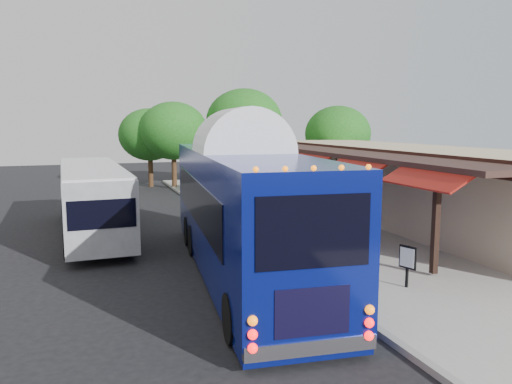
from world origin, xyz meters
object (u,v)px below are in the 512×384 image
object	(u,v)px
city_bus	(92,197)
coach_bus	(242,204)
ped_a	(317,218)
sign_board	(407,259)
ped_d	(232,181)
ped_c	(269,203)
ped_b	(268,210)

from	to	relation	value
city_bus	coach_bus	bearing A→B (deg)	-62.18
coach_bus	ped_a	bearing A→B (deg)	40.54
city_bus	sign_board	world-z (taller)	city_bus
coach_bus	city_bus	distance (m)	8.61
ped_d	sign_board	world-z (taller)	ped_d
ped_c	sign_board	bearing A→B (deg)	54.63
city_bus	ped_d	size ratio (longest dim) A/B	5.94
coach_bus	ped_a	xyz separation A→B (m)	(3.96, 2.76, -1.19)
ped_a	ped_d	distance (m)	12.70
sign_board	coach_bus	bearing A→B (deg)	120.31
coach_bus	ped_c	size ratio (longest dim) A/B	7.62
city_bus	ped_b	world-z (taller)	city_bus
coach_bus	city_bus	size ratio (longest dim) A/B	1.19
ped_a	ped_d	bearing A→B (deg)	60.83
city_bus	ped_c	xyz separation A→B (m)	(7.85, -0.44, -0.62)
ped_c	ped_a	bearing A→B (deg)	58.65
ped_b	ped_c	distance (m)	2.25
ped_d	sign_board	size ratio (longest dim) A/B	1.57
coach_bus	ped_b	world-z (taller)	coach_bus
ped_b	sign_board	size ratio (longest dim) A/B	1.56
coach_bus	ped_c	xyz separation A→B (m)	(3.56, 7.00, -1.20)
city_bus	ped_b	xyz separation A→B (m)	(7.01, -2.53, -0.55)
city_bus	ped_d	world-z (taller)	city_bus
sign_board	ped_a	bearing A→B (deg)	68.71
city_bus	ped_a	bearing A→B (deg)	-31.69
ped_c	ped_d	bearing A→B (deg)	-131.21
ped_a	ped_c	distance (m)	4.26
coach_bus	ped_d	size ratio (longest dim) A/B	7.05
city_bus	sign_board	xyz separation A→B (m)	(8.09, -10.63, -0.67)
sign_board	ped_b	bearing A→B (deg)	77.85
city_bus	ped_c	world-z (taller)	city_bus
coach_bus	ped_d	world-z (taller)	coach_bus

